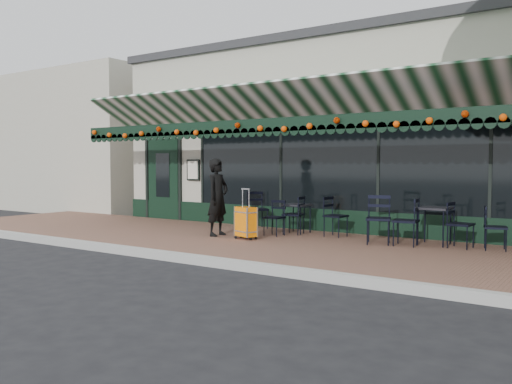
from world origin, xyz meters
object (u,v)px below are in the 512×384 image
Objects in this scene: cafe_table_b at (297,207)px; chair_a_left at (406,222)px; suitcase at (246,222)px; chair_a_right at (461,225)px; cafe_table_a at (434,211)px; chair_solo at (258,210)px; chair_b_left at (294,215)px; chair_a_extra at (496,228)px; chair_b_front at (274,218)px; chair_b_right at (336,216)px; woman at (218,197)px; chair_a_front at (378,219)px.

chair_a_left is at bearing -9.53° from cafe_table_b.
suitcase reaches higher than chair_a_right.
chair_solo is (-4.16, 0.27, -0.20)m from cafe_table_a.
chair_a_left is at bearing 76.31° from chair_b_left.
chair_a_extra reaches higher than cafe_table_b.
chair_b_front is at bearing -94.65° from chair_solo.
cafe_table_b is 0.84× the size of chair_b_front.
chair_solo reaches higher than cafe_table_b.
chair_b_right is 1.28m from chair_b_front.
chair_a_left is 1.02× the size of chair_solo.
woman reaches higher than chair_b_right.
chair_a_right is at bearing -4.07° from chair_a_front.
cafe_table_a is at bearing 11.46° from chair_b_front.
chair_b_right is at bearing -179.74° from cafe_table_a.
chair_solo is at bearing -117.12° from chair_b_left.
cafe_table_a is 0.57m from chair_a_right.
woman reaches higher than chair_a_right.
chair_a_front is at bearing 109.79° from chair_a_right.
suitcase is 1.29× the size of chair_a_extra.
chair_a_left reaches higher than chair_b_right.
cafe_table_b is at bearing 92.48° from chair_a_right.
chair_b_left is (-3.45, -0.03, -0.00)m from chair_a_right.
suitcase is at bearing -158.02° from cafe_table_a.
chair_solo is at bearing 139.76° from chair_b_front.
chair_a_extra is (1.47, 0.37, -0.05)m from chair_a_left.
chair_solo is (-2.15, 0.28, 0.01)m from chair_b_right.
chair_a_front is at bearing 72.42° from chair_b_left.
suitcase is 1.22× the size of chair_b_left.
chair_b_front is at bearing 122.72° from chair_b_right.
chair_b_front is at bearing -169.00° from cafe_table_a.
cafe_table_a is 0.85× the size of chair_a_right.
chair_a_front is (3.24, 0.78, -0.34)m from woman.
woman is at bearing -54.91° from chair_b_left.
chair_a_extra is at bearing -5.54° from chair_a_front.
cafe_table_b is 3.49m from chair_a_right.
chair_a_left reaches higher than chair_a_extra.
chair_a_front is (2.08, -0.53, -0.10)m from cafe_table_b.
chair_b_left is (-4.01, -0.12, 0.02)m from chair_a_extra.
chair_solo is at bearing 90.29° from chair_a_right.
chair_a_right reaches higher than cafe_table_a.
chair_a_front is 1.12× the size of chair_b_left.
suitcase reaches higher than cafe_table_b.
chair_a_right is 0.90× the size of chair_a_front.
chair_a_front is (-1.40, -0.37, 0.05)m from chair_a_right.
suitcase reaches higher than chair_a_front.
chair_a_front is 2.08m from chair_b_left.
cafe_table_a is 1.03m from chair_a_front.
chair_b_front is 0.87× the size of chair_solo.
chair_b_right is (0.93, 0.14, 0.01)m from chair_b_left.
chair_a_right is (0.91, 0.27, -0.03)m from chair_a_left.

